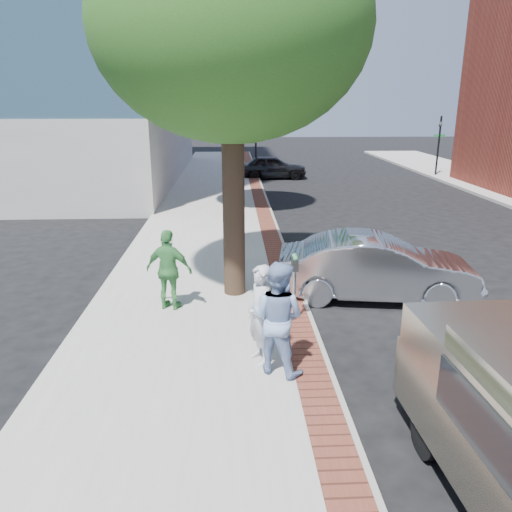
{
  "coord_description": "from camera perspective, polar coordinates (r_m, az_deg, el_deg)",
  "views": [
    {
      "loc": [
        -0.64,
        -9.63,
        4.66
      ],
      "look_at": [
        -0.09,
        1.51,
        1.2
      ],
      "focal_mm": 35.0,
      "sensor_mm": 36.0,
      "label": 1
    }
  ],
  "objects": [
    {
      "name": "ground",
      "position": [
        10.72,
        0.9,
        -8.54
      ],
      "size": [
        120.0,
        120.0,
        0.0
      ],
      "primitive_type": "plane",
      "color": "black",
      "rests_on": "ground"
    },
    {
      "name": "office_base",
      "position": [
        34.06,
        -24.58,
        11.26
      ],
      "size": [
        18.2,
        22.2,
        4.0
      ],
      "primitive_type": "cube",
      "color": "gray",
      "rests_on": "ground"
    },
    {
      "name": "sedan_silver",
      "position": [
        12.51,
        13.62,
        -1.3
      ],
      "size": [
        4.95,
        2.31,
        1.57
      ],
      "primitive_type": "imported",
      "rotation": [
        0.0,
        0.0,
        1.43
      ],
      "color": "silver",
      "rests_on": "ground"
    },
    {
      "name": "tree_near",
      "position": [
        11.63,
        -2.85,
        24.7
      ],
      "size": [
        6.0,
        6.0,
        8.51
      ],
      "color": "black",
      "rests_on": "sidewalk"
    },
    {
      "name": "curb",
      "position": [
        18.3,
        2.58,
        2.71
      ],
      "size": [
        0.1,
        60.0,
        0.15
      ],
      "primitive_type": "cube",
      "color": "gray",
      "rests_on": "ground"
    },
    {
      "name": "signal_near",
      "position": [
        31.76,
        -0.02,
        12.9
      ],
      "size": [
        0.7,
        0.15,
        3.8
      ],
      "color": "black",
      "rests_on": "ground"
    },
    {
      "name": "signal_far",
      "position": [
        34.34,
        20.17,
        12.21
      ],
      "size": [
        0.7,
        0.15,
        3.8
      ],
      "color": "black",
      "rests_on": "ground"
    },
    {
      "name": "parking_meter",
      "position": [
        10.49,
        4.44,
        -2.04
      ],
      "size": [
        0.12,
        0.32,
        1.47
      ],
      "color": "gray",
      "rests_on": "sidewalk"
    },
    {
      "name": "tree_far",
      "position": [
        21.64,
        -2.58,
        18.92
      ],
      "size": [
        4.8,
        4.8,
        7.14
      ],
      "color": "black",
      "rests_on": "sidewalk"
    },
    {
      "name": "person_gray",
      "position": [
        8.86,
        0.44,
        -6.73
      ],
      "size": [
        0.65,
        0.78,
        1.83
      ],
      "primitive_type": "imported",
      "rotation": [
        0.0,
        0.0,
        -1.19
      ],
      "color": "silver",
      "rests_on": "sidewalk"
    },
    {
      "name": "sidewalk",
      "position": [
        18.24,
        -5.43,
        2.61
      ],
      "size": [
        5.0,
        60.0,
        0.15
      ],
      "primitive_type": "cube",
      "color": "#9E9991",
      "rests_on": "ground"
    },
    {
      "name": "bg_car",
      "position": [
        31.78,
        1.86,
        10.14
      ],
      "size": [
        4.29,
        1.74,
        1.46
      ],
      "primitive_type": "imported",
      "rotation": [
        0.0,
        0.0,
        1.57
      ],
      "color": "black",
      "rests_on": "ground"
    },
    {
      "name": "person_green",
      "position": [
        11.28,
        -9.9,
        -1.59
      ],
      "size": [
        1.16,
        0.74,
        1.84
      ],
      "primitive_type": "imported",
      "rotation": [
        0.0,
        0.0,
        2.85
      ],
      "color": "#408E47",
      "rests_on": "sidewalk"
    },
    {
      "name": "person_officer",
      "position": [
        8.54,
        2.49,
        -7.06
      ],
      "size": [
        1.22,
        1.16,
        1.99
      ],
      "primitive_type": "imported",
      "rotation": [
        0.0,
        0.0,
        2.57
      ],
      "color": "#87A2D0",
      "rests_on": "sidewalk"
    },
    {
      "name": "brick_strip",
      "position": [
        18.25,
        1.49,
        2.95
      ],
      "size": [
        0.6,
        60.0,
        0.01
      ],
      "primitive_type": "cube",
      "color": "brown",
      "rests_on": "sidewalk"
    }
  ]
}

